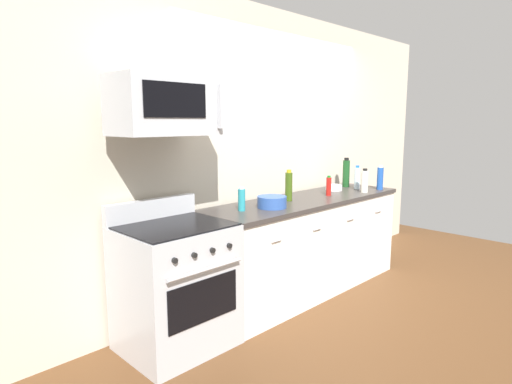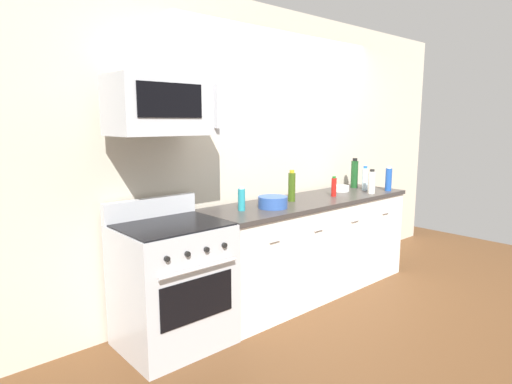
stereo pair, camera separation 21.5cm
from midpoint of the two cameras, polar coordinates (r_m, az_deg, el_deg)
name	(u,v)px [view 2 (the right image)]	position (r m, az deg, el deg)	size (l,w,h in m)	color
ground_plane	(309,290)	(4.38, 8.56, -12.84)	(6.47, 6.47, 0.00)	brown
back_wall	(281,151)	(4.34, 4.81, 5.41)	(5.39, 0.10, 2.70)	beige
counter_unit	(310,245)	(4.23, 8.72, -7.06)	(2.30, 0.66, 0.92)	silver
range_oven	(173,283)	(3.26, -9.15, -11.94)	(0.76, 0.69, 1.07)	#B7BABF
microwave	(163,106)	(3.08, -10.23, 11.16)	(0.74, 0.44, 0.40)	#B7BABF
bottle_vinegar_white	(372,182)	(4.54, 16.46, 1.27)	(0.07, 0.07, 0.25)	silver
bottle_dish_soap	(242,199)	(3.51, -0.19, -0.99)	(0.06, 0.06, 0.20)	teal
bottle_hot_sauce_red	(334,187)	(4.28, 11.74, 0.67)	(0.05, 0.05, 0.20)	#B21914
bottle_wine_green	(354,174)	(4.89, 14.19, 2.37)	(0.08, 0.08, 0.33)	#19471E
bottle_water_clear	(365,179)	(4.75, 15.55, 1.71)	(0.06, 0.06, 0.26)	silver
bottle_olive_oil	(292,186)	(3.95, 6.33, 0.73)	(0.07, 0.07, 0.29)	#385114
bottle_soda_blue	(389,179)	(4.77, 18.46, 1.63)	(0.07, 0.07, 0.26)	#1E4CA5
bowl_blue_mixing	(273,202)	(3.64, 3.93, -1.32)	(0.25, 0.25, 0.10)	#2D519E
bowl_white_ceramic	(341,188)	(4.63, 12.51, 0.50)	(0.18, 0.18, 0.06)	white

